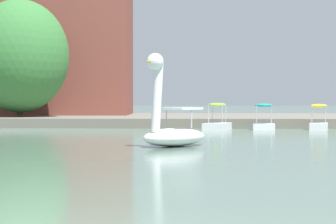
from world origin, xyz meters
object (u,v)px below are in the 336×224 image
at_px(pedal_boat_lime, 217,123).
at_px(tree_willow_overhanging, 20,56).
at_px(pedal_boat_yellow, 319,122).
at_px(pedal_boat_teal, 264,122).
at_px(swan_boat, 172,128).

height_order(pedal_boat_lime, tree_willow_overhanging, tree_willow_overhanging).
distance_m(pedal_boat_lime, tree_willow_overhanging, 14.71).
height_order(pedal_boat_yellow, tree_willow_overhanging, tree_willow_overhanging).
bearing_deg(pedal_boat_teal, pedal_boat_lime, -172.32).
bearing_deg(tree_willow_overhanging, pedal_boat_lime, -26.73).
distance_m(pedal_boat_teal, tree_willow_overhanging, 16.81).
relative_size(swan_boat, pedal_boat_teal, 1.60).
distance_m(pedal_boat_teal, pedal_boat_yellow, 2.95).
height_order(swan_boat, pedal_boat_lime, swan_boat).
relative_size(pedal_boat_lime, pedal_boat_teal, 1.28).
distance_m(pedal_boat_lime, pedal_boat_yellow, 5.50).
xyz_separation_m(pedal_boat_lime, pedal_boat_yellow, (5.49, 0.35, 0.02)).
relative_size(pedal_boat_yellow, tree_willow_overhanging, 0.22).
xyz_separation_m(pedal_boat_yellow, tree_willow_overhanging, (-18.11, 6.01, 4.08)).
relative_size(pedal_boat_teal, tree_willow_overhanging, 0.23).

